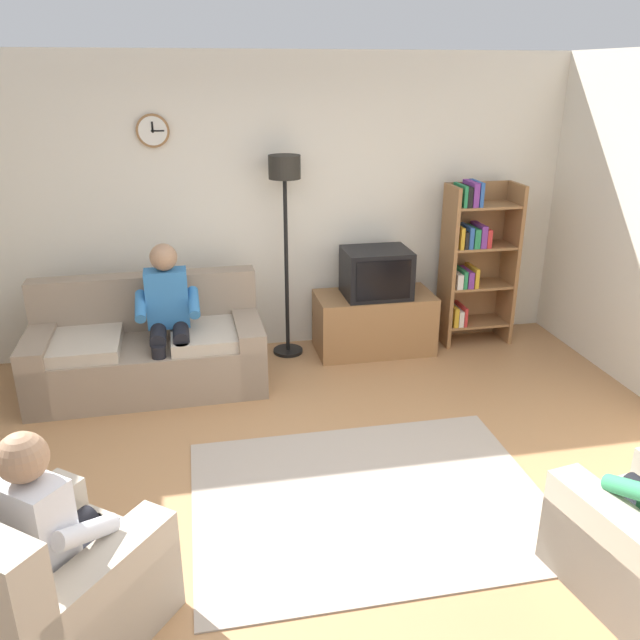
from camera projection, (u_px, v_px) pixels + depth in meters
ground_plane at (332, 503)px, 4.03m from camera, size 12.00×12.00×0.00m
back_wall_assembly at (273, 206)px, 5.98m from camera, size 6.20×0.17×2.70m
couch at (148, 352)px, 5.44m from camera, size 1.92×0.92×0.90m
tv_stand at (374, 322)px, 6.15m from camera, size 1.10×0.56×0.56m
tv at (376, 273)px, 5.95m from camera, size 0.60×0.49×0.44m
bookshelf at (473, 259)px, 6.20m from camera, size 0.68×0.36×1.59m
floor_lamp at (285, 202)px, 5.67m from camera, size 0.28×0.28×1.85m
armchair_near_window at (47, 592)px, 2.96m from camera, size 1.17×1.19×0.90m
area_rug at (369, 499)px, 4.06m from camera, size 2.20×1.70×0.01m
person_on_couch at (168, 312)px, 5.23m from camera, size 0.52×0.54×1.24m
person_in_left_armchair at (53, 525)px, 2.92m from camera, size 0.62×0.64×1.12m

